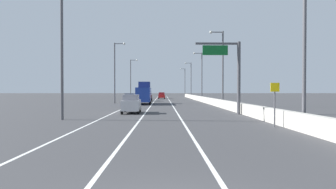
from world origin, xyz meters
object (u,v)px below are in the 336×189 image
Objects in this scene: speed_advisory_sign at (275,101)px; lamp_post_left_near at (65,43)px; lamp_post_right_fifth at (184,80)px; car_red_0 at (162,96)px; overhead_sign_gantry at (232,69)px; box_truck at (144,94)px; car_green_3 at (141,95)px; lamp_post_right_fourth at (190,78)px; lamp_post_right_second at (221,64)px; lamp_post_left_far at (131,76)px; car_silver_4 at (131,104)px; lamp_post_right_near at (301,28)px; car_black_1 at (148,97)px; car_gray_2 at (130,98)px; lamp_post_right_third at (201,73)px; lamp_post_left_mid at (116,69)px.

lamp_post_left_near reaches higher than speed_advisory_sign.
car_red_0 is at bearing -104.60° from lamp_post_right_fifth.
box_truck is (-10.49, 21.71, -2.89)m from overhead_sign_gantry.
box_truck reaches higher than car_green_3.
overhead_sign_gantry is at bearing -91.59° from lamp_post_right_fourth.
lamp_post_right_second is 1.00× the size of lamp_post_left_far.
box_truck is (-12.24, -40.87, -4.63)m from lamp_post_right_fourth.
lamp_post_right_fifth and lamp_post_left_far have the same top height.
lamp_post_right_fourth is 2.76× the size of car_silver_4.
car_black_1 is (-12.28, 47.07, -5.50)m from lamp_post_right_near.
car_black_1 is (-10.54, 35.85, -3.76)m from overhead_sign_gantry.
lamp_post_left_near is 30.08m from car_gray_2.
lamp_post_right_third reaches higher than car_gray_2.
lamp_post_left_far is (-0.35, 29.52, 0.00)m from lamp_post_left_mid.
lamp_post_right_third is 1.00× the size of lamp_post_right_fourth.
lamp_post_right_fourth and lamp_post_left_far have the same top height.
car_silver_4 is (-12.19, -85.58, -5.47)m from lamp_post_right_fifth.
car_silver_4 is (-12.26, 12.82, -5.47)m from lamp_post_right_near.
lamp_post_right_second and lamp_post_left_far have the same top height.
car_silver_4 is (-12.40, -36.38, -5.47)m from lamp_post_right_third.
car_black_1 is at bearing 90.19° from box_truck.
car_silver_4 is (-3.08, -50.58, 0.07)m from car_red_0.
lamp_post_right_fifth reaches higher than car_gray_2.
car_green_3 is at bearing 85.70° from lamp_post_left_mid.
lamp_post_right_third is at bearing 89.50° from lamp_post_right_second.
car_gray_2 is at bearing -138.00° from lamp_post_right_third.
lamp_post_right_second is at bearing -90.10° from lamp_post_right_fourth.
speed_advisory_sign is at bearing -68.25° from car_gray_2.
lamp_post_right_third is at bearing 71.18° from car_silver_4.
lamp_post_right_fourth reaches higher than car_green_3.
lamp_post_right_third is at bearing 42.00° from car_gray_2.
speed_advisory_sign is at bearing -91.70° from lamp_post_right_third.
lamp_post_left_far is (-16.70, 64.11, 4.71)m from speed_advisory_sign.
lamp_post_right_second is at bearing -69.59° from car_green_3.
car_black_1 is (4.82, 41.07, -5.50)m from lamp_post_left_near.
lamp_post_right_fourth is at bearing 48.54° from car_red_0.
lamp_post_right_fifth and lamp_post_left_near have the same top height.
box_truck reaches higher than speed_advisory_sign.
lamp_post_left_mid is (-17.65, -38.28, 0.00)m from lamp_post_right_fourth.
lamp_post_right_second reaches higher than speed_advisory_sign.
speed_advisory_sign reaches higher than car_green_3.
lamp_post_right_second is 24.60m from lamp_post_right_third.
car_gray_2 is at bearing -103.63° from car_black_1.
lamp_post_left_near is 1.00× the size of lamp_post_left_far.
car_red_0 is at bearing -20.41° from car_green_3.
overhead_sign_gantry reaches higher than speed_advisory_sign.
car_red_0 is at bearing 103.21° from lamp_post_right_second.
car_black_1 is (5.71, -17.97, -5.50)m from lamp_post_left_far.
car_gray_2 is at bearing -84.38° from lamp_post_left_far.
lamp_post_right_third reaches higher than speed_advisory_sign.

